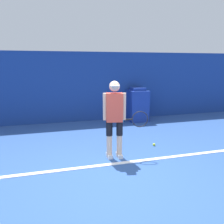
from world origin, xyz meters
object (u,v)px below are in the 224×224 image
covered_chair (137,105)px  tennis_player (115,116)px  water_bottle (123,119)px  tennis_ball (154,145)px

covered_chair → tennis_player: bearing=-119.6°
tennis_player → covered_chair: tennis_player is taller
tennis_player → water_bottle: tennis_player is taller
tennis_ball → tennis_player: bearing=-160.5°
covered_chair → water_bottle: (-0.55, -0.05, -0.46)m
tennis_ball → covered_chair: 2.58m
tennis_ball → water_bottle: bearing=91.1°
covered_chair → water_bottle: 0.72m
tennis_player → water_bottle: size_ratio=6.96×
tennis_player → tennis_ball: bearing=30.1°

